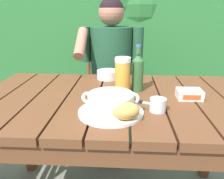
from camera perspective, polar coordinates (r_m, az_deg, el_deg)
dining_table at (r=1.16m, az=0.33°, el=-6.10°), size 1.38×0.83×0.75m
hedge_backdrop at (r=2.88m, az=2.17°, el=16.15°), size 3.72×1.00×2.30m
chair_near_diner at (r=2.02m, az=0.13°, el=-0.56°), size 0.50×0.42×0.99m
person_eating at (r=1.76m, az=-0.33°, el=5.30°), size 0.48×0.47×1.26m
serving_plate at (r=0.94m, az=-0.41°, el=-5.67°), size 0.27×0.27×0.01m
soup_bowl at (r=0.92m, az=-0.41°, el=-3.14°), size 0.24×0.19×0.08m
bread_roll at (r=0.86m, az=3.40°, el=-5.39°), size 0.12×0.10×0.07m
beer_glass at (r=1.15m, az=2.68°, el=3.53°), size 0.08×0.08×0.19m
beer_bottle at (r=1.19m, az=6.50°, el=4.43°), size 0.06×0.06×0.24m
water_glass_small at (r=0.97m, az=11.50°, el=-3.81°), size 0.07×0.07×0.06m
butter_tub at (r=1.15m, az=18.92°, el=-1.12°), size 0.12×0.09×0.05m
table_knife at (r=1.05m, az=7.53°, el=-3.16°), size 0.17×0.07×0.01m
diner_bowl at (r=1.42m, az=-1.09°, el=3.81°), size 0.13×0.13×0.05m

